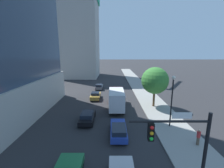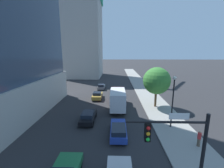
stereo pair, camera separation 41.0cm
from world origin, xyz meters
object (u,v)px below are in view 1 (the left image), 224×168
object	(u,v)px
car_gold	(95,96)
box_truck	(116,98)
car_black	(87,117)
car_blue	(118,130)
construction_building	(79,32)
street_tree	(155,81)
pedestrian_red_shirt	(198,137)
street_lamp	(172,94)
traffic_light_pole	(181,142)
car_gray	(99,87)

from	to	relation	value
car_gold	box_truck	bearing A→B (deg)	-51.98
car_black	box_truck	size ratio (longest dim) A/B	0.56
car_blue	box_truck	distance (m)	8.64
construction_building	car_black	xyz separation A→B (m)	(8.89, -39.46, -15.99)
car_black	street_tree	bearing A→B (deg)	28.51
car_blue	pedestrian_red_shirt	distance (m)	8.06
construction_building	street_tree	world-z (taller)	construction_building
car_black	car_gold	size ratio (longest dim) A/B	1.09
street_tree	car_gold	xyz separation A→B (m)	(-10.45, 4.44, -3.89)
street_tree	car_black	size ratio (longest dim) A/B	1.52
street_lamp	pedestrian_red_shirt	size ratio (longest dim) A/B	3.89
street_lamp	street_tree	size ratio (longest dim) A/B	0.95
traffic_light_pole	car_black	distance (m)	13.71
street_tree	pedestrian_red_shirt	world-z (taller)	street_tree
traffic_light_pole	car_gray	bearing A→B (deg)	103.91
street_lamp	car_gray	distance (m)	22.75
construction_building	box_truck	size ratio (longest dim) A/B	5.05
car_gray	box_truck	xyz separation A→B (m)	(4.02, -13.38, 1.15)
construction_building	car_black	distance (m)	43.49
street_tree	car_blue	xyz separation A→B (m)	(-6.43, -9.28, -3.85)
pedestrian_red_shirt	car_gold	bearing A→B (deg)	127.39
car_blue	box_truck	bearing A→B (deg)	90.00
street_tree	pedestrian_red_shirt	xyz separation A→B (m)	(1.42, -11.09, -3.62)
pedestrian_red_shirt	car_blue	bearing A→B (deg)	166.97
car_black	car_gray	size ratio (longest dim) A/B	1.10
construction_building	street_lamp	size ratio (longest dim) A/B	6.21
street_lamp	construction_building	bearing A→B (deg)	115.40
car_gray	car_gold	xyz separation A→B (m)	(0.00, -8.24, 0.02)
street_lamp	pedestrian_red_shirt	distance (m)	5.29
car_black	car_blue	bearing A→B (deg)	-41.83
street_tree	car_gray	size ratio (longest dim) A/B	1.67
car_blue	pedestrian_red_shirt	size ratio (longest dim) A/B	2.77
traffic_light_pole	car_gray	distance (m)	30.54
pedestrian_red_shirt	traffic_light_pole	bearing A→B (deg)	-128.85
car_gray	traffic_light_pole	bearing A→B (deg)	-76.09
car_gray	box_truck	bearing A→B (deg)	-73.28
construction_building	car_black	bearing A→B (deg)	-77.30
street_tree	construction_building	bearing A→B (deg)	119.80
car_black	pedestrian_red_shirt	size ratio (longest dim) A/B	2.70
car_gold	box_truck	distance (m)	6.62
car_gold	pedestrian_red_shirt	distance (m)	19.55
traffic_light_pole	car_black	bearing A→B (deg)	123.32
pedestrian_red_shirt	car_gray	bearing A→B (deg)	116.54
street_lamp	street_tree	distance (m)	7.17
construction_building	traffic_light_pole	xyz separation A→B (m)	(16.19, -50.56, -12.60)
street_lamp	car_blue	xyz separation A→B (m)	(-6.53, -2.11, -3.51)
street_lamp	car_gray	world-z (taller)	street_lamp
pedestrian_red_shirt	street_lamp	bearing A→B (deg)	108.64
car_blue	car_gold	xyz separation A→B (m)	(-4.02, 13.71, -0.04)
traffic_light_pole	car_blue	distance (m)	8.84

